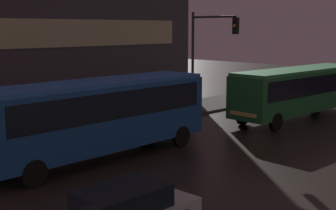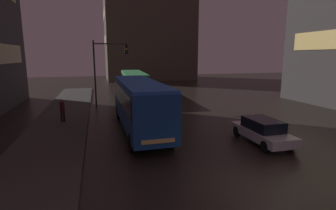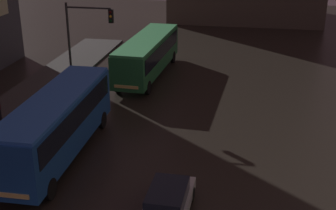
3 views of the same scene
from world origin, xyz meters
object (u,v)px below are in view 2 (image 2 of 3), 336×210
(pedestrian_mid, at_px, (62,109))
(traffic_light_main, at_px, (106,63))
(car_taxi, at_px, (262,130))
(bus_near, at_px, (139,101))
(bus_far, at_px, (134,82))

(pedestrian_mid, height_order, traffic_light_main, traffic_light_main)
(car_taxi, bearing_deg, traffic_light_main, -57.85)
(bus_near, distance_m, pedestrian_mid, 6.28)
(bus_near, relative_size, car_taxi, 2.43)
(bus_near, height_order, bus_far, bus_near)
(bus_far, distance_m, traffic_light_main, 6.40)
(traffic_light_main, bearing_deg, bus_far, 56.37)
(bus_near, bearing_deg, bus_far, -96.86)
(traffic_light_main, bearing_deg, bus_near, -79.19)
(car_taxi, distance_m, traffic_light_main, 16.25)
(car_taxi, bearing_deg, pedestrian_mid, -32.26)
(pedestrian_mid, relative_size, traffic_light_main, 0.27)
(pedestrian_mid, distance_m, traffic_light_main, 7.55)
(bus_near, height_order, car_taxi, bus_near)
(pedestrian_mid, bearing_deg, car_taxi, -49.04)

